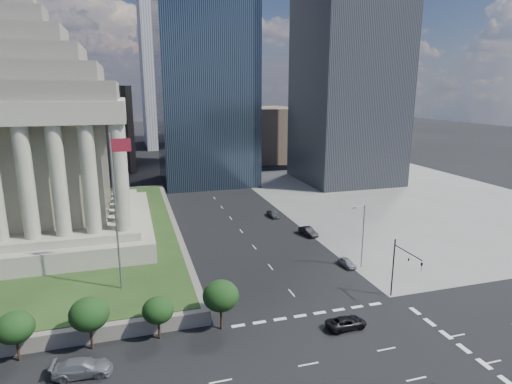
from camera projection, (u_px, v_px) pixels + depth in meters
name	position (u px, v px, depth m)	size (l,w,h in m)	color
ground	(198.00, 178.00, 132.58)	(500.00, 500.00, 0.00)	black
sidewalk_ne	(404.00, 198.00, 108.05)	(68.00, 90.00, 0.03)	slate
war_memorial	(37.00, 124.00, 69.69)	(34.00, 34.00, 39.00)	gray
flagpole	(116.00, 204.00, 52.64)	(2.52, 0.24, 20.00)	slate
midrise_glass	(205.00, 78.00, 121.43)	(26.00, 26.00, 60.00)	black
highrise_ne	(352.00, 4.00, 118.50)	(26.00, 28.00, 100.00)	black
building_filler_ne	(267.00, 133.00, 167.05)	(20.00, 30.00, 20.00)	brown
building_filler_nw	(98.00, 127.00, 148.93)	(24.00, 30.00, 28.00)	brown
traffic_signal_ne	(402.00, 264.00, 54.40)	(0.30, 5.74, 8.00)	black
street_lamp_north	(362.00, 233.00, 65.06)	(2.13, 0.22, 10.00)	slate
pickup_truck	(346.00, 323.00, 49.37)	(2.22, 4.81, 1.34)	black
suv_grey	(82.00, 368.00, 41.19)	(5.60, 2.28, 1.63)	slate
parked_sedan_near	(347.00, 263.00, 66.51)	(3.73, 1.50, 1.27)	gray
parked_sedan_mid	(308.00, 232.00, 80.60)	(4.68, 1.63, 1.54)	black
parked_sedan_far	(273.00, 214.00, 92.24)	(4.26, 1.71, 1.45)	#4C4D52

